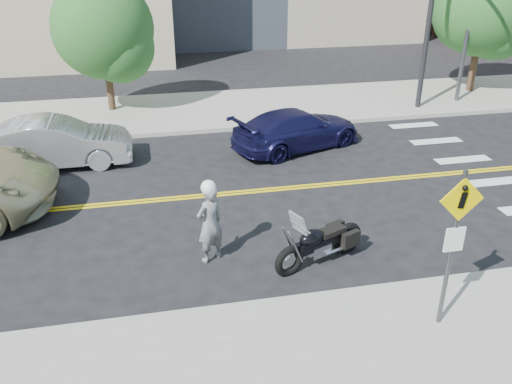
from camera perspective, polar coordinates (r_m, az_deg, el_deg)
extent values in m
plane|color=black|center=(14.83, -8.05, -0.64)|extent=(120.00, 120.00, 0.00)
cube|color=#9E9B91|center=(21.78, -9.62, 8.23)|extent=(60.00, 5.00, 0.15)
cylinder|color=black|center=(22.22, 17.81, 17.23)|extent=(0.20, 0.20, 7.00)
cylinder|color=#4C4C51|center=(9.82, 19.85, -5.89)|extent=(0.08, 0.08, 3.00)
cube|color=#F9D800|center=(9.34, 20.85, -0.75)|extent=(0.78, 0.03, 0.78)
cube|color=white|center=(9.68, 20.16, -4.72)|extent=(0.35, 0.03, 0.45)
imported|color=#B6B6BB|center=(11.64, -4.87, -3.33)|extent=(0.79, 0.71, 1.81)
sphere|color=white|center=(11.25, -5.03, 0.47)|extent=(0.33, 0.33, 0.33)
imported|color=#B4B6BC|center=(17.55, -20.40, 4.87)|extent=(4.52, 1.59, 1.49)
imported|color=#171644|center=(17.96, 4.33, 6.61)|extent=(4.83, 3.28, 1.30)
cylinder|color=#382619|center=(21.94, -15.45, 13.25)|extent=(0.27, 0.27, 4.18)
sphere|color=#1F561B|center=(21.73, -15.82, 16.25)|extent=(3.76, 3.76, 3.76)
cylinder|color=#382619|center=(25.69, 22.39, 14.90)|extent=(0.30, 0.30, 4.93)
sphere|color=#215C1D|center=(25.51, 22.93, 17.92)|extent=(4.36, 4.36, 4.36)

